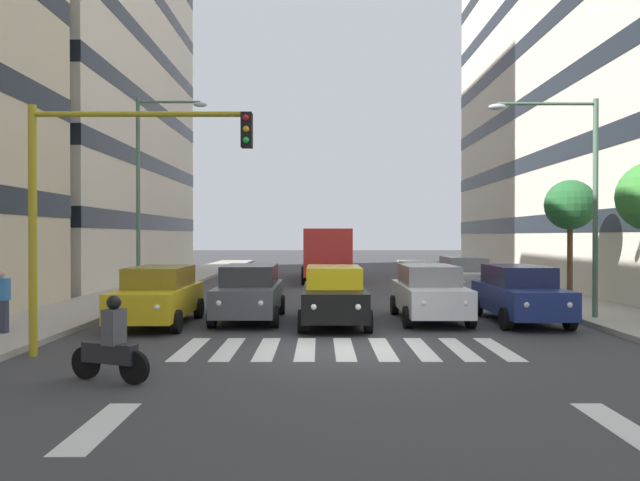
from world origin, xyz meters
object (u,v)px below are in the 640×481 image
car_3 (250,292)px  motorcycle_with_rider (111,346)px  car_1 (429,292)px  car_row2_0 (464,276)px  bus_behind_traffic (327,249)px  car_0 (519,293)px  street_tree_1 (570,206)px  pedestrian_waiting (2,300)px  street_lamp_right (149,178)px  street_lamp_left (576,181)px  car_4 (159,295)px  car_2 (334,295)px  traffic_light_gantry (98,186)px

car_3 → motorcycle_with_rider: size_ratio=2.74×
car_1 → car_row2_0: 7.61m
bus_behind_traffic → car_0: bearing=108.6°
street_tree_1 → pedestrian_waiting: size_ratio=2.78×
car_3 → pedestrian_waiting: pedestrian_waiting is taller
pedestrian_waiting → street_lamp_right: bearing=-98.8°
street_lamp_left → car_0: bearing=1.1°
car_4 → street_tree_1: (-13.95, -4.10, 2.85)m
car_row2_0 → motorcycle_with_rider: car_row2_0 is taller
car_1 → pedestrian_waiting: 11.99m
bus_behind_traffic → motorcycle_with_rider: bearing=80.1°
car_2 → car_row2_0: size_ratio=1.00×
bus_behind_traffic → street_lamp_left: size_ratio=1.58×
car_row2_0 → street_lamp_right: bearing=8.0°
car_row2_0 → car_4: bearing=35.7°
car_3 → car_row2_0: size_ratio=1.00×
car_3 → pedestrian_waiting: (5.97, 3.24, 0.11)m
car_3 → street_lamp_right: street_lamp_right is taller
car_2 → bus_behind_traffic: bus_behind_traffic is taller
car_0 → car_1: bearing=-7.4°
car_0 → bus_behind_traffic: (5.67, -16.87, 0.97)m
motorcycle_with_rider → traffic_light_gantry: (1.07, -2.19, 3.10)m
street_lamp_right → pedestrian_waiting: size_ratio=4.90×
bus_behind_traffic → street_tree_1: size_ratio=2.31×
street_lamp_right → motorcycle_with_rider: bearing=103.6°
motorcycle_with_rider → street_lamp_left: street_lamp_left is taller
car_2 → street_tree_1: bearing=-155.3°
car_row2_0 → bus_behind_traffic: 11.15m
car_3 → traffic_light_gantry: traffic_light_gantry is taller
car_2 → traffic_light_gantry: size_ratio=0.81×
car_1 → car_3: (5.59, -0.07, 0.00)m
car_1 → street_lamp_right: (10.27, -5.22, 4.08)m
motorcycle_with_rider → street_lamp_right: size_ratio=0.20×
car_2 → bus_behind_traffic: 17.34m
car_3 → car_4: bearing=20.0°
car_0 → car_3: same height
car_3 → car_0: bearing=177.1°
car_row2_0 → traffic_light_gantry: size_ratio=0.81×
street_lamp_right → street_tree_1: (-16.04, 1.99, -1.23)m
car_4 → pedestrian_waiting: bearing=34.1°
car_row2_0 → pedestrian_waiting: 17.67m
car_1 → car_2: size_ratio=1.00×
traffic_light_gantry → street_tree_1: size_ratio=1.21×
street_tree_1 → street_lamp_left: bearing=69.0°
car_4 → motorcycle_with_rider: (-0.99, 6.65, -0.24)m
car_0 → motorcycle_with_rider: (9.87, 7.18, -0.24)m
car_3 → street_lamp_left: 10.59m
motorcycle_with_rider → pedestrian_waiting: (4.38, -4.36, 0.35)m
car_1 → car_4: bearing=6.1°
car_1 → traffic_light_gantry: size_ratio=0.81×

